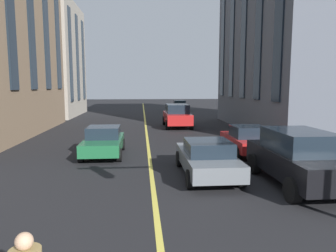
# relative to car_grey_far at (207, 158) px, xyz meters

# --- Properties ---
(lane_centre_line) EXTENTS (80.00, 0.16, 0.01)m
(lane_centre_line) POSITION_rel_car_grey_far_xyz_m (9.21, 2.07, -0.70)
(lane_centre_line) COLOR #D8C64C
(lane_centre_line) RESTS_ON ground_plane
(car_grey_far) EXTENTS (4.40, 1.95, 1.37)m
(car_grey_far) POSITION_rel_car_grey_far_xyz_m (0.00, 0.00, 0.00)
(car_grey_far) COLOR slate
(car_grey_far) RESTS_ON ground_plane
(car_red_trailing) EXTENTS (3.90, 1.89, 1.40)m
(car_red_trailing) POSITION_rel_car_grey_far_xyz_m (3.75, -2.83, -0.00)
(car_red_trailing) COLOR #B21E1E
(car_red_trailing) RESTS_ON ground_plane
(car_red_mid) EXTENTS (4.70, 2.14, 1.88)m
(car_red_mid) POSITION_rel_car_grey_far_xyz_m (14.01, -0.48, 0.27)
(car_red_mid) COLOR #B21E1E
(car_red_mid) RESTS_ON ground_plane
(car_green_parked_b) EXTENTS (3.90, 1.89, 1.40)m
(car_green_parked_b) POSITION_rel_car_grey_far_xyz_m (3.88, 4.27, -0.00)
(car_green_parked_b) COLOR #1E6038
(car_green_parked_b) RESTS_ON ground_plane
(car_black_parked_a) EXTENTS (4.70, 2.14, 1.88)m
(car_black_parked_a) POSITION_rel_car_grey_far_xyz_m (-1.35, -2.83, 0.27)
(car_black_parked_a) COLOR black
(car_black_parked_a) RESTS_ON ground_plane
(car_green_oncoming) EXTENTS (3.90, 1.89, 1.40)m
(car_green_oncoming) POSITION_rel_car_grey_far_xyz_m (31.70, -2.83, -0.00)
(car_green_oncoming) COLOR #1E6038
(car_green_oncoming) RESTS_ON ground_plane
(building_left_near) EXTENTS (10.72, 13.85, 12.45)m
(building_left_near) POSITION_rel_car_grey_far_xyz_m (25.48, 16.43, 5.52)
(building_left_near) COLOR #A89E8E
(building_left_near) RESTS_ON ground_plane
(building_right_near) EXTENTS (15.47, 10.28, 17.42)m
(building_right_near) POSITION_rel_car_grey_far_xyz_m (12.60, -10.51, 8.01)
(building_right_near) COLOR #565B66
(building_right_near) RESTS_ON ground_plane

